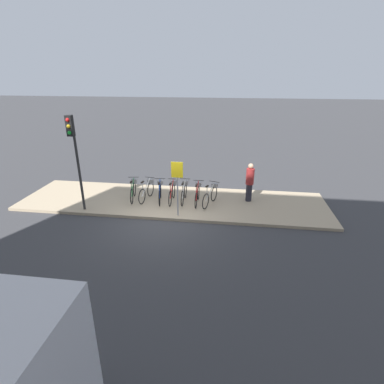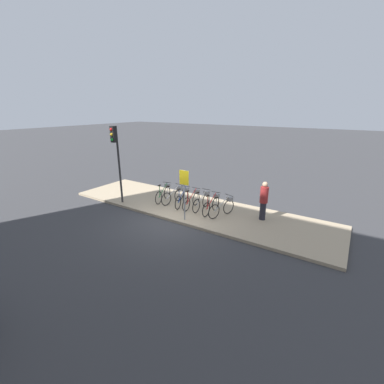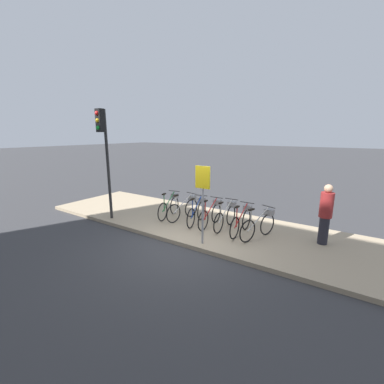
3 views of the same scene
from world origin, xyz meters
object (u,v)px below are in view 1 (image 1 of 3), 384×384
parked_bicycle_0 (133,190)px  parked_bicycle_6 (211,194)px  parked_bicycle_2 (160,191)px  sign_post (177,180)px  parked_bicycle_1 (147,190)px  traffic_light (74,144)px  parked_bicycle_4 (184,192)px  pedestrian (250,182)px  parked_bicycle_5 (197,193)px  parked_bicycle_3 (172,192)px

parked_bicycle_0 → parked_bicycle_6: (3.42, -0.09, 0.00)m
parked_bicycle_2 → sign_post: sign_post is taller
parked_bicycle_1 → traffic_light: bearing=-146.9°
sign_post → parked_bicycle_6: bearing=47.3°
parked_bicycle_2 → parked_bicycle_4: same height
traffic_light → pedestrian: bearing=15.9°
sign_post → parked_bicycle_5: bearing=65.5°
parked_bicycle_2 → parked_bicycle_6: size_ratio=1.03×
parked_bicycle_4 → sign_post: sign_post is taller
parked_bicycle_6 → traffic_light: size_ratio=0.39×
parked_bicycle_1 → parked_bicycle_4: (1.64, 0.02, 0.00)m
parked_bicycle_4 → traffic_light: bearing=-158.9°
parked_bicycle_4 → traffic_light: size_ratio=0.41×
parked_bicycle_3 → parked_bicycle_5: size_ratio=1.00×
parked_bicycle_2 → parked_bicycle_6: bearing=-1.6°
parked_bicycle_0 → parked_bicycle_4: 2.25m
parked_bicycle_1 → traffic_light: (-2.28, -1.49, 2.29)m
traffic_light → sign_post: size_ratio=1.74×
parked_bicycle_5 → parked_bicycle_2: bearing=179.4°
parked_bicycle_4 → parked_bicycle_6: bearing=-8.6°
pedestrian → traffic_light: size_ratio=0.44×
parked_bicycle_5 → parked_bicycle_1: bearing=177.3°
parked_bicycle_4 → sign_post: bearing=-90.6°
parked_bicycle_5 → pedestrian: bearing=13.4°
parked_bicycle_0 → parked_bicycle_1: bearing=6.0°
parked_bicycle_5 → parked_bicycle_6: same height
pedestrian → sign_post: size_ratio=0.77×
parked_bicycle_6 → sign_post: bearing=-132.7°
parked_bicycle_1 → pedestrian: bearing=5.4°
parked_bicycle_6 → sign_post: 2.04m
parked_bicycle_0 → parked_bicycle_5: bearing=-0.8°
parked_bicycle_0 → parked_bicycle_6: same height
parked_bicycle_4 → pedestrian: 2.84m
parked_bicycle_0 → sign_post: (2.24, -1.37, 1.06)m
parked_bicycle_5 → sign_post: sign_post is taller
pedestrian → traffic_light: 7.19m
parked_bicycle_6 → pedestrian: 1.76m
parked_bicycle_4 → pedestrian: size_ratio=0.93×
parked_bicycle_3 → parked_bicycle_6: (1.68, -0.09, 0.00)m
parked_bicycle_0 → parked_bicycle_2: size_ratio=1.00×
traffic_light → parked_bicycle_3: bearing=22.8°
parked_bicycle_3 → parked_bicycle_4: same height
parked_bicycle_3 → sign_post: (0.50, -1.38, 1.06)m
parked_bicycle_3 → sign_post: 1.81m
parked_bicycle_0 → parked_bicycle_4: bearing=2.3°
pedestrian → parked_bicycle_1: bearing=-174.6°
parked_bicycle_6 → parked_bicycle_1: bearing=176.9°
pedestrian → parked_bicycle_4: bearing=-172.0°
parked_bicycle_4 → parked_bicycle_0: bearing=-177.7°
parked_bicycle_1 → parked_bicycle_2: size_ratio=1.01×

